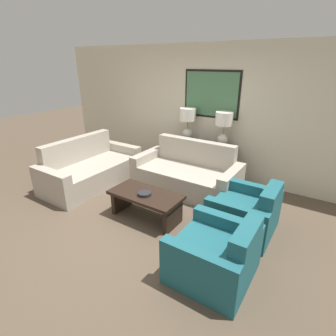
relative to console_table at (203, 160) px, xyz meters
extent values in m
plane|color=brown|center=(0.00, -2.13, -0.38)|extent=(20.00, 20.00, 0.00)
cube|color=beige|center=(0.00, 0.28, 0.95)|extent=(7.89, 0.10, 2.65)
cube|color=black|center=(0.00, 0.22, 1.32)|extent=(1.18, 0.01, 0.92)
cube|color=#4C7F56|center=(0.00, 0.21, 1.32)|extent=(1.10, 0.02, 0.84)
cube|color=black|center=(0.00, 0.00, 0.00)|extent=(1.31, 0.39, 0.76)
cylinder|color=silver|center=(-0.39, 0.00, 0.39)|extent=(0.18, 0.18, 0.02)
sphere|color=silver|center=(-0.39, 0.00, 0.51)|extent=(0.21, 0.21, 0.21)
cylinder|color=#8C7A51|center=(-0.39, 0.00, 0.70)|extent=(0.02, 0.02, 0.18)
cylinder|color=white|center=(-0.39, 0.00, 0.92)|extent=(0.33, 0.33, 0.25)
cylinder|color=silver|center=(0.39, 0.00, 0.39)|extent=(0.18, 0.18, 0.02)
sphere|color=silver|center=(0.39, 0.00, 0.51)|extent=(0.21, 0.21, 0.21)
cylinder|color=#8C7A51|center=(0.39, 0.00, 0.70)|extent=(0.02, 0.02, 0.18)
cylinder|color=white|center=(0.39, 0.00, 0.92)|extent=(0.33, 0.33, 0.25)
cube|color=#ADA393|center=(0.00, -0.83, -0.17)|extent=(1.62, 0.75, 0.43)
cube|color=#ADA393|center=(0.00, -0.36, 0.07)|extent=(1.62, 0.18, 0.90)
cube|color=#ADA393|center=(-0.90, -0.74, -0.08)|extent=(0.18, 0.93, 0.60)
cube|color=#ADA393|center=(0.90, -0.74, -0.08)|extent=(0.18, 0.93, 0.60)
cube|color=#ADA393|center=(-1.60, -1.53, -0.17)|extent=(0.75, 1.62, 0.43)
cube|color=#ADA393|center=(-2.07, -1.53, 0.07)|extent=(0.18, 1.62, 0.90)
cube|color=#ADA393|center=(-1.69, -2.43, -0.08)|extent=(0.93, 0.18, 0.60)
cube|color=#ADA393|center=(-1.69, -0.63, -0.08)|extent=(0.93, 0.18, 0.60)
cube|color=black|center=(-0.03, -1.93, 0.03)|extent=(1.13, 0.56, 0.05)
cube|color=black|center=(-0.53, -1.93, -0.19)|extent=(0.07, 0.45, 0.38)
cube|color=black|center=(0.47, -1.93, -0.19)|extent=(0.07, 0.45, 0.38)
cylinder|color=#232328|center=(-0.01, -1.98, 0.07)|extent=(0.21, 0.21, 0.05)
cube|color=#1E5B66|center=(1.25, -1.40, -0.17)|extent=(0.68, 0.61, 0.42)
cube|color=#1E5B66|center=(1.68, -1.40, 0.00)|extent=(0.18, 0.61, 0.77)
cube|color=#1E5B66|center=(1.34, -1.03, -0.09)|extent=(0.86, 0.14, 0.58)
cube|color=#1E5B66|center=(1.34, -1.78, -0.09)|extent=(0.86, 0.14, 0.58)
cube|color=#1E5B66|center=(1.25, -2.46, -0.17)|extent=(0.68, 0.61, 0.42)
cube|color=#1E5B66|center=(1.68, -2.46, 0.00)|extent=(0.18, 0.61, 0.77)
cube|color=#1E5B66|center=(1.34, -2.08, -0.09)|extent=(0.86, 0.14, 0.58)
cube|color=#1E5B66|center=(1.34, -2.83, -0.09)|extent=(0.86, 0.14, 0.58)
camera|label=1|loc=(2.21, -4.72, 1.93)|focal=28.00mm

